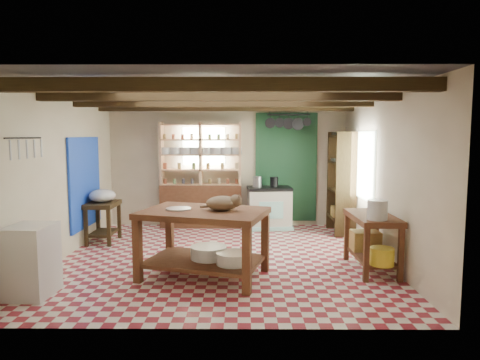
{
  "coord_description": "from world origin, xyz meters",
  "views": [
    {
      "loc": [
        0.33,
        -6.61,
        1.94
      ],
      "look_at": [
        0.28,
        0.3,
        1.21
      ],
      "focal_mm": 32.0,
      "sensor_mm": 36.0,
      "label": 1
    }
  ],
  "objects_px": {
    "white_cabinet": "(31,260)",
    "right_counter": "(372,242)",
    "stove": "(269,208)",
    "prep_table": "(103,222)",
    "work_table": "(204,244)",
    "cat": "(222,203)"
  },
  "relations": [
    {
      "from": "prep_table",
      "to": "cat",
      "type": "relative_size",
      "value": 1.67
    },
    {
      "from": "work_table",
      "to": "right_counter",
      "type": "relative_size",
      "value": 1.45
    },
    {
      "from": "work_table",
      "to": "right_counter",
      "type": "distance_m",
      "value": 2.4
    },
    {
      "from": "stove",
      "to": "prep_table",
      "type": "bearing_deg",
      "value": -163.8
    },
    {
      "from": "white_cabinet",
      "to": "right_counter",
      "type": "height_order",
      "value": "white_cabinet"
    },
    {
      "from": "white_cabinet",
      "to": "right_counter",
      "type": "bearing_deg",
      "value": 15.92
    },
    {
      "from": "prep_table",
      "to": "cat",
      "type": "xyz_separation_m",
      "value": [
        2.25,
        -1.91,
        0.66
      ]
    },
    {
      "from": "white_cabinet",
      "to": "cat",
      "type": "relative_size",
      "value": 1.97
    },
    {
      "from": "white_cabinet",
      "to": "work_table",
      "type": "bearing_deg",
      "value": 22.18
    },
    {
      "from": "stove",
      "to": "cat",
      "type": "height_order",
      "value": "cat"
    },
    {
      "from": "right_counter",
      "to": "stove",
      "type": "bearing_deg",
      "value": 114.66
    },
    {
      "from": "work_table",
      "to": "cat",
      "type": "height_order",
      "value": "cat"
    },
    {
      "from": "stove",
      "to": "prep_table",
      "type": "height_order",
      "value": "stove"
    },
    {
      "from": "stove",
      "to": "white_cabinet",
      "type": "relative_size",
      "value": 1.03
    },
    {
      "from": "stove",
      "to": "white_cabinet",
      "type": "xyz_separation_m",
      "value": [
        -3.1,
        -3.75,
        -0.0
      ]
    },
    {
      "from": "prep_table",
      "to": "white_cabinet",
      "type": "distance_m",
      "value": 2.59
    },
    {
      "from": "prep_table",
      "to": "right_counter",
      "type": "distance_m",
      "value": 4.66
    },
    {
      "from": "work_table",
      "to": "prep_table",
      "type": "distance_m",
      "value": 2.75
    },
    {
      "from": "stove",
      "to": "right_counter",
      "type": "height_order",
      "value": "stove"
    },
    {
      "from": "stove",
      "to": "prep_table",
      "type": "xyz_separation_m",
      "value": [
        -3.08,
        -1.17,
        -0.07
      ]
    },
    {
      "from": "prep_table",
      "to": "right_counter",
      "type": "relative_size",
      "value": 0.65
    },
    {
      "from": "work_table",
      "to": "stove",
      "type": "relative_size",
      "value": 1.84
    }
  ]
}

